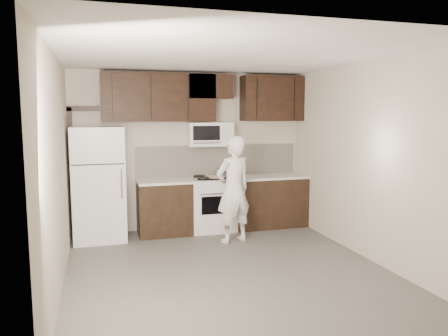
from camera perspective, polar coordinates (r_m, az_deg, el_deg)
name	(u,v)px	position (r m, az deg, el deg)	size (l,w,h in m)	color
floor	(227,270)	(5.77, 0.45, -13.20)	(4.50, 4.50, 0.00)	#53504E
back_wall	(190,151)	(7.62, -4.44, 2.21)	(4.00, 4.00, 0.00)	#B9AD9D
ceiling	(228,56)	(5.45, 0.48, 14.46)	(4.50, 4.50, 0.00)	white
counter_run	(228,203)	(7.60, 0.58, -4.60)	(2.95, 0.64, 0.91)	black
stove	(212,204)	(7.52, -1.64, -4.70)	(0.76, 0.66, 0.94)	white
backsplash	(218,160)	(7.74, -0.79, 1.04)	(2.90, 0.02, 0.54)	silver
upper_cabinets	(204,97)	(7.47, -2.65, 9.28)	(3.48, 0.35, 0.78)	black
microwave	(210,134)	(7.48, -1.90, 4.44)	(0.76, 0.42, 0.40)	white
refrigerator	(99,184)	(7.15, -16.04, -2.01)	(0.80, 0.76, 1.80)	white
door_trim	(74,161)	(7.43, -19.00, 0.92)	(0.50, 0.08, 2.12)	black
saucepan	(219,173)	(7.62, -0.62, -0.64)	(0.27, 0.16, 0.15)	silver
baking_tray	(217,178)	(7.37, -0.94, -1.29)	(0.43, 0.33, 0.02)	black
pizza	(217,177)	(7.37, -0.94, -1.13)	(0.29, 0.29, 0.02)	beige
person	(233,189)	(6.77, 1.23, -2.81)	(0.61, 0.40, 1.67)	white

